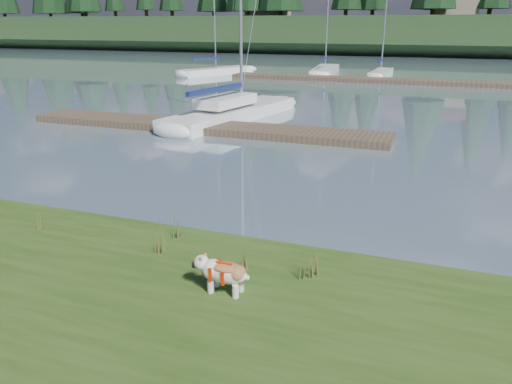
% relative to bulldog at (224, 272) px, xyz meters
% --- Properties ---
extents(ground, '(200.00, 200.00, 0.00)m').
position_rel_bulldog_xyz_m(ground, '(-2.65, 33.62, -0.70)').
color(ground, gray).
rests_on(ground, ground).
extents(ridge, '(200.00, 20.00, 5.00)m').
position_rel_bulldog_xyz_m(ridge, '(-2.65, 76.62, 1.80)').
color(ridge, black).
rests_on(ridge, ground).
extents(bulldog, '(0.92, 0.41, 0.56)m').
position_rel_bulldog_xyz_m(bulldog, '(0.00, 0.00, 0.00)').
color(bulldog, silver).
rests_on(bulldog, bank).
extents(sailboat_main, '(3.84, 10.17, 14.24)m').
position_rel_bulldog_xyz_m(sailboat_main, '(-6.21, 16.08, -0.28)').
color(sailboat_main, white).
rests_on(sailboat_main, ground).
extents(dock_near, '(16.00, 2.00, 0.30)m').
position_rel_bulldog_xyz_m(dock_near, '(-6.65, 12.62, -0.55)').
color(dock_near, '#4C3D2C').
rests_on(dock_near, ground).
extents(dock_far, '(26.00, 2.20, 0.30)m').
position_rel_bulldog_xyz_m(dock_far, '(-0.65, 33.62, -0.55)').
color(dock_far, '#4C3D2C').
rests_on(dock_far, ground).
extents(sailboat_bg_0, '(5.17, 8.37, 12.25)m').
position_rel_bulldog_xyz_m(sailboat_bg_0, '(-15.83, 35.46, -0.38)').
color(sailboat_bg_0, white).
rests_on(sailboat_bg_0, ground).
extents(sailboat_bg_1, '(2.82, 9.22, 13.41)m').
position_rel_bulldog_xyz_m(sailboat_bg_1, '(-7.30, 39.50, -0.37)').
color(sailboat_bg_1, white).
rests_on(sailboat_bg_1, ground).
extents(sailboat_bg_2, '(1.46, 6.44, 9.80)m').
position_rel_bulldog_xyz_m(sailboat_bg_2, '(-2.15, 38.07, -0.37)').
color(sailboat_bg_2, white).
rests_on(sailboat_bg_2, ground).
extents(weed_0, '(0.17, 0.14, 0.70)m').
position_rel_bulldog_xyz_m(weed_0, '(-1.68, 0.91, -0.06)').
color(weed_0, '#475B23').
rests_on(weed_0, bank).
extents(weed_1, '(0.17, 0.14, 0.59)m').
position_rel_bulldog_xyz_m(weed_1, '(-1.70, 1.61, -0.10)').
color(weed_1, '#475B23').
rests_on(weed_1, bank).
extents(weed_2, '(0.17, 0.14, 0.61)m').
position_rel_bulldog_xyz_m(weed_2, '(1.22, 0.96, -0.09)').
color(weed_2, '#475B23').
rests_on(weed_2, bank).
extents(weed_3, '(0.17, 0.14, 0.46)m').
position_rel_bulldog_xyz_m(weed_3, '(-4.48, 0.95, -0.16)').
color(weed_3, '#475B23').
rests_on(weed_3, bank).
extents(weed_4, '(0.17, 0.14, 0.42)m').
position_rel_bulldog_xyz_m(weed_4, '(0.10, 0.74, -0.17)').
color(weed_4, '#475B23').
rests_on(weed_4, bank).
extents(weed_5, '(0.17, 0.14, 0.65)m').
position_rel_bulldog_xyz_m(weed_5, '(1.10, 0.86, -0.08)').
color(weed_5, '#475B23').
rests_on(weed_5, bank).
extents(mud_lip, '(60.00, 0.50, 0.14)m').
position_rel_bulldog_xyz_m(mud_lip, '(-2.65, 2.02, -0.63)').
color(mud_lip, '#33281C').
rests_on(mud_lip, ground).
extents(house_0, '(6.30, 5.30, 4.65)m').
position_rel_bulldog_xyz_m(house_0, '(-24.65, 73.62, 6.61)').
color(house_0, gray).
rests_on(house_0, ridge).
extents(house_1, '(6.30, 5.30, 4.65)m').
position_rel_bulldog_xyz_m(house_1, '(3.35, 74.62, 6.61)').
color(house_1, gray).
rests_on(house_1, ridge).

